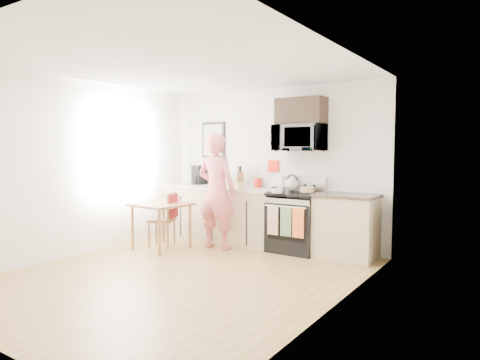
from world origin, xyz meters
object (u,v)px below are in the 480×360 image
Objects in this scene: microwave at (300,138)px; person at (217,191)px; dining_table at (161,209)px; cake at (307,190)px; chair at (169,212)px; range at (296,223)px.

person is at bearing -150.99° from microwave.
microwave is 0.98× the size of dining_table.
dining_table is (-1.86, -1.13, -1.12)m from microwave.
microwave is 0.83m from cake.
chair is 2.25m from cake.
cake is (2.05, 0.83, 0.40)m from chair.
range is 1.53× the size of microwave.
microwave is (-0.00, 0.10, 1.32)m from range.
dining_table is 0.88× the size of chair.
dining_table is at bearing -148.65° from microwave.
range is at bearing 1.51° from chair.
range reaches higher than chair.
person is 2.08× the size of chair.
cake is (0.20, -0.03, 0.53)m from range.
range is at bearing -158.70° from person.
chair is (-0.72, -0.33, -0.35)m from person.
chair is (-1.85, -0.96, -1.19)m from microwave.
dining_table is (-1.86, -1.03, 0.21)m from range.
microwave is at bearing -154.51° from person.
range is at bearing 28.94° from dining_table.
range is 2.05m from chair.
cake is at bearing -33.35° from microwave.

